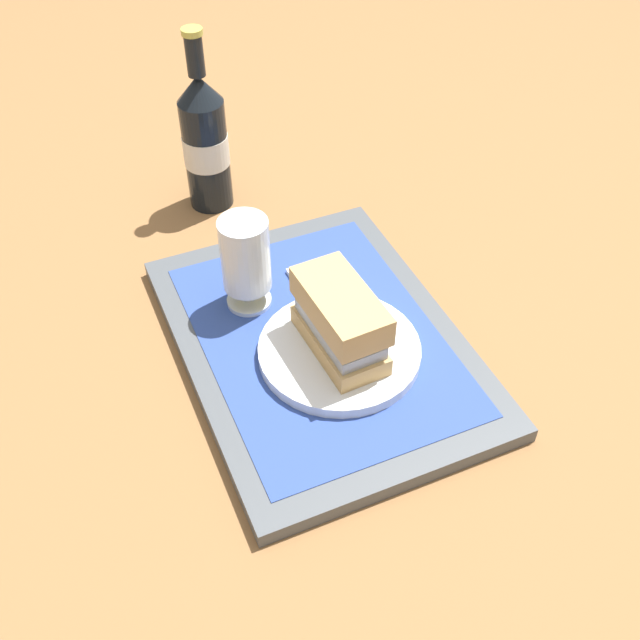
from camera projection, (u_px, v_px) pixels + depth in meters
name	position (u px, v px, depth m)	size (l,w,h in m)	color
ground_plane	(320.00, 349.00, 0.93)	(3.00, 3.00, 0.00)	olive
tray	(320.00, 344.00, 0.92)	(0.44, 0.32, 0.02)	#4C5156
placemat	(320.00, 337.00, 0.91)	(0.38, 0.27, 0.00)	#2D4793
plate	(339.00, 351.00, 0.88)	(0.19, 0.19, 0.01)	white
sandwich	(339.00, 318.00, 0.85)	(0.14, 0.07, 0.08)	tan
beer_glass	(246.00, 261.00, 0.91)	(0.06, 0.06, 0.12)	silver
napkin_folded	(324.00, 284.00, 0.97)	(0.09, 0.07, 0.01)	white
beer_bottle	(205.00, 141.00, 1.07)	(0.07, 0.07, 0.27)	black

